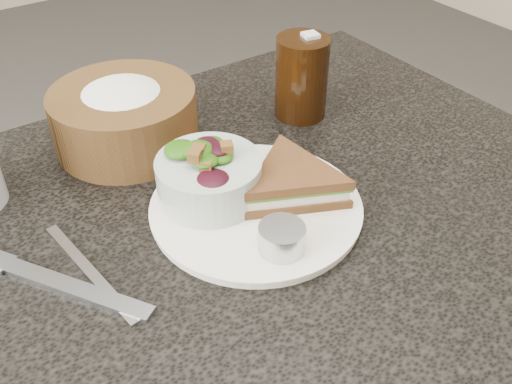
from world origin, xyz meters
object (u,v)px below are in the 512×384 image
at_px(sandwich, 292,182).
at_px(salad_bowl, 209,172).
at_px(bread_basket, 124,109).
at_px(cola_glass, 302,74).
at_px(dinner_plate, 256,208).
at_px(dressing_ramekin, 282,238).

height_order(sandwich, salad_bowl, salad_bowl).
bearing_deg(salad_bowl, bread_basket, 98.48).
bearing_deg(sandwich, cola_glass, 74.06).
bearing_deg(dinner_plate, dressing_ramekin, -104.54).
bearing_deg(salad_bowl, sandwich, -33.61).
bearing_deg(dressing_ramekin, salad_bowl, 97.64).
xyz_separation_m(sandwich, salad_bowl, (-0.08, 0.06, 0.02)).
height_order(salad_bowl, bread_basket, bread_basket).
distance_m(dressing_ramekin, bread_basket, 0.31).
relative_size(sandwich, cola_glass, 1.14).
bearing_deg(cola_glass, salad_bowl, -154.13).
height_order(dinner_plate, cola_glass, cola_glass).
xyz_separation_m(salad_bowl, bread_basket, (-0.03, 0.18, 0.01)).
xyz_separation_m(sandwich, cola_glass, (0.14, 0.16, 0.04)).
bearing_deg(dinner_plate, salad_bowl, 129.66).
xyz_separation_m(salad_bowl, dressing_ramekin, (0.02, -0.12, -0.02)).
distance_m(dinner_plate, sandwich, 0.05).
bearing_deg(cola_glass, bread_basket, 163.98).
height_order(sandwich, dressing_ramekin, sandwich).
height_order(dinner_plate, dressing_ramekin, dressing_ramekin).
relative_size(salad_bowl, dressing_ramekin, 2.44).
relative_size(dinner_plate, sandwich, 1.66).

